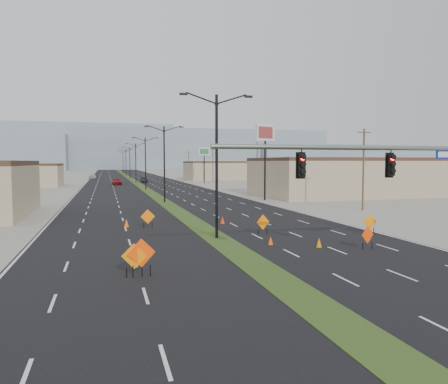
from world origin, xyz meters
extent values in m
plane|color=gray|center=(0.00, 0.00, 0.00)|extent=(600.00, 600.00, 0.00)
cube|color=black|center=(0.00, 100.00, 0.00)|extent=(25.00, 400.00, 0.02)
cube|color=#394E1C|center=(0.00, 100.00, 0.00)|extent=(2.00, 400.00, 0.04)
cube|color=tan|center=(34.00, 45.00, 2.75)|extent=(36.00, 18.00, 5.50)
cube|color=tan|center=(38.00, 110.00, 2.50)|extent=(44.00, 16.00, 5.00)
cube|color=gray|center=(40.00, 300.00, 14.00)|extent=(220.00, 50.00, 28.00)
cube|color=gray|center=(180.00, 290.00, 9.00)|extent=(160.00, 50.00, 18.00)
cube|color=gray|center=(-30.00, 320.00, 16.00)|extent=(140.00, 50.00, 32.00)
cylinder|color=slate|center=(5.20, 2.00, 6.10)|extent=(16.00, 0.24, 0.24)
cube|color=black|center=(1.70, 2.00, 5.22)|extent=(0.50, 0.28, 1.30)
sphere|color=#FF0C05|center=(1.70, 1.84, 5.57)|extent=(0.22, 0.22, 0.22)
cube|color=black|center=(6.70, 2.00, 5.22)|extent=(0.50, 0.28, 1.30)
sphere|color=#FF0C05|center=(6.70, 1.84, 5.57)|extent=(0.22, 0.22, 0.22)
cylinder|color=black|center=(0.00, 12.00, 5.00)|extent=(0.20, 0.20, 10.00)
cube|color=black|center=(-2.30, 12.00, 9.95)|extent=(0.55, 0.24, 0.14)
cube|color=black|center=(2.30, 12.00, 9.95)|extent=(0.55, 0.24, 0.14)
cylinder|color=black|center=(0.00, 40.00, 5.00)|extent=(0.20, 0.20, 10.00)
cube|color=black|center=(-2.30, 40.00, 9.95)|extent=(0.55, 0.24, 0.14)
cube|color=black|center=(2.30, 40.00, 9.95)|extent=(0.55, 0.24, 0.14)
cylinder|color=black|center=(0.00, 68.00, 5.00)|extent=(0.20, 0.20, 10.00)
cube|color=black|center=(-2.30, 68.00, 9.95)|extent=(0.55, 0.24, 0.14)
cube|color=black|center=(2.30, 68.00, 9.95)|extent=(0.55, 0.24, 0.14)
cylinder|color=black|center=(0.00, 96.00, 5.00)|extent=(0.20, 0.20, 10.00)
cube|color=black|center=(-2.30, 96.00, 9.95)|extent=(0.55, 0.24, 0.14)
cube|color=black|center=(2.30, 96.00, 9.95)|extent=(0.55, 0.24, 0.14)
cylinder|color=black|center=(0.00, 124.00, 5.00)|extent=(0.20, 0.20, 10.00)
cube|color=black|center=(-2.30, 124.00, 9.95)|extent=(0.55, 0.24, 0.14)
cube|color=black|center=(2.30, 124.00, 9.95)|extent=(0.55, 0.24, 0.14)
cylinder|color=black|center=(0.00, 152.00, 5.00)|extent=(0.20, 0.20, 10.00)
cube|color=black|center=(-2.30, 152.00, 9.95)|extent=(0.55, 0.24, 0.14)
cube|color=black|center=(2.30, 152.00, 9.95)|extent=(0.55, 0.24, 0.14)
cylinder|color=black|center=(0.00, 180.00, 5.00)|extent=(0.20, 0.20, 10.00)
cube|color=black|center=(-2.30, 180.00, 9.95)|extent=(0.55, 0.24, 0.14)
cube|color=black|center=(2.30, 180.00, 9.95)|extent=(0.55, 0.24, 0.14)
cylinder|color=#4C3823|center=(20.00, 25.00, 4.50)|extent=(0.20, 0.20, 9.00)
cube|color=#4C3823|center=(20.00, 25.00, 8.60)|extent=(1.60, 0.10, 0.10)
cylinder|color=#4C3823|center=(20.00, 60.00, 4.50)|extent=(0.20, 0.20, 9.00)
cube|color=#4C3823|center=(20.00, 60.00, 8.60)|extent=(1.60, 0.10, 0.10)
cylinder|color=#4C3823|center=(20.00, 95.00, 4.50)|extent=(0.20, 0.20, 9.00)
cube|color=#4C3823|center=(20.00, 95.00, 8.60)|extent=(1.60, 0.10, 0.10)
cylinder|color=#4C3823|center=(20.00, 130.00, 4.50)|extent=(0.20, 0.20, 9.00)
cube|color=#4C3823|center=(20.00, 130.00, 8.60)|extent=(1.60, 0.10, 0.10)
imported|color=maroon|center=(-5.03, 86.48, 0.77)|extent=(2.37, 4.72, 1.54)
imported|color=black|center=(2.03, 96.92, 0.69)|extent=(1.80, 4.32, 1.39)
imported|color=#ADB2B6|center=(-11.50, 124.61, 0.75)|extent=(2.15, 5.17, 1.49)
cube|color=orange|center=(-6.25, 3.00, 1.01)|extent=(1.16, 0.41, 1.21)
cylinder|color=black|center=(-6.60, 3.00, 0.25)|extent=(0.05, 0.05, 0.50)
cylinder|color=black|center=(-5.90, 3.00, 0.25)|extent=(0.05, 0.05, 0.50)
cube|color=#FF4305|center=(-5.91, 3.00, 1.14)|extent=(1.33, 0.39, 1.37)
cylinder|color=black|center=(-6.31, 3.00, 0.28)|extent=(0.05, 0.05, 0.57)
cylinder|color=black|center=(-5.51, 3.00, 0.28)|extent=(0.05, 0.05, 0.57)
cube|color=#FC6805|center=(-4.23, 17.99, 0.97)|extent=(1.17, 0.06, 1.16)
cylinder|color=black|center=(-4.57, 17.99, 0.24)|extent=(0.05, 0.05, 0.48)
cylinder|color=black|center=(-3.89, 17.99, 0.24)|extent=(0.05, 0.05, 0.48)
cube|color=orange|center=(3.71, 12.71, 0.94)|extent=(1.09, 0.38, 1.13)
cylinder|color=black|center=(3.38, 12.71, 0.23)|extent=(0.05, 0.05, 0.47)
cylinder|color=black|center=(4.04, 12.71, 0.23)|extent=(0.05, 0.05, 0.47)
cube|color=#F73E05|center=(8.04, 5.90, 0.91)|extent=(1.04, 0.42, 1.10)
cylinder|color=black|center=(7.72, 5.90, 0.23)|extent=(0.05, 0.05, 0.46)
cylinder|color=black|center=(8.36, 5.90, 0.23)|extent=(0.05, 0.05, 0.46)
cube|color=orange|center=(11.50, 10.84, 0.93)|extent=(1.11, 0.15, 1.11)
cylinder|color=black|center=(11.18, 10.84, 0.23)|extent=(0.05, 0.05, 0.46)
cylinder|color=black|center=(11.82, 10.84, 0.23)|extent=(0.05, 0.05, 0.46)
cone|color=#FF4805|center=(2.79, 8.80, 0.28)|extent=(0.42, 0.42, 0.56)
cone|color=orange|center=(5.45, 7.24, 0.30)|extent=(0.41, 0.41, 0.60)
cone|color=#EE3505|center=(2.29, 18.96, 0.31)|extent=(0.46, 0.46, 0.62)
cone|color=#FF5905|center=(-5.88, 19.07, 0.34)|extent=(0.50, 0.50, 0.68)
cylinder|color=black|center=(14.00, 39.82, 4.36)|extent=(0.24, 0.24, 8.73)
cube|color=white|center=(14.00, 39.82, 9.41)|extent=(3.27, 1.76, 2.30)
cube|color=#973234|center=(14.00, 39.62, 9.41)|extent=(2.52, 1.20, 1.61)
cylinder|color=black|center=(16.57, 90.16, 3.69)|extent=(0.24, 0.24, 7.37)
cube|color=white|center=(16.57, 90.16, 7.95)|extent=(2.93, 0.63, 1.94)
cube|color=#2F7645|center=(16.57, 89.96, 7.95)|extent=(2.32, 0.28, 1.36)
camera|label=1|loc=(-7.45, -17.42, 5.41)|focal=35.00mm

